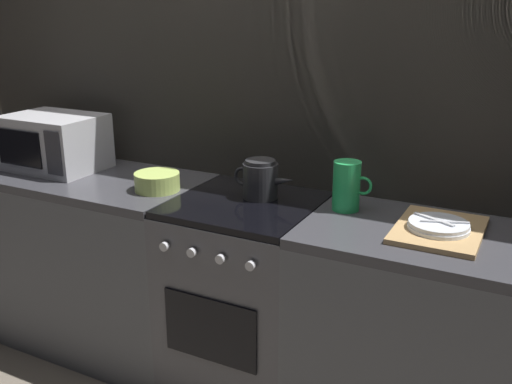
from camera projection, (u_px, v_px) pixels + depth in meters
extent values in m
plane|color=#6B6054|center=(246.00, 383.00, 2.70)|extent=(8.00, 8.00, 0.00)
cube|color=#A39989|center=(279.00, 118.00, 2.60)|extent=(3.60, 0.05, 2.40)
cube|color=beige|center=(277.00, 119.00, 2.59)|extent=(3.58, 0.01, 2.39)
cube|color=#515459|center=(91.00, 262.00, 2.96)|extent=(1.20, 0.60, 0.86)
cube|color=#38383D|center=(83.00, 178.00, 2.82)|extent=(1.20, 0.60, 0.04)
cube|color=#4C4C51|center=(246.00, 300.00, 2.57)|extent=(0.60, 0.60, 0.87)
cube|color=black|center=(245.00, 205.00, 2.43)|extent=(0.59, 0.59, 0.03)
cube|color=black|center=(210.00, 330.00, 2.31)|extent=(0.42, 0.01, 0.28)
cylinder|color=#B7B7BC|center=(164.00, 247.00, 2.28)|extent=(0.04, 0.02, 0.04)
cylinder|color=#B7B7BC|center=(192.00, 253.00, 2.22)|extent=(0.04, 0.02, 0.04)
cylinder|color=#B7B7BC|center=(220.00, 259.00, 2.16)|extent=(0.04, 0.02, 0.04)
cylinder|color=#B7B7BC|center=(250.00, 266.00, 2.11)|extent=(0.04, 0.02, 0.04)
cube|color=#515459|center=(456.00, 355.00, 2.18)|extent=(1.20, 0.60, 0.86)
cube|color=#38383D|center=(470.00, 245.00, 2.04)|extent=(1.20, 0.60, 0.04)
cube|color=#B2B2B7|center=(55.00, 142.00, 2.87)|extent=(0.46, 0.34, 0.27)
cube|color=black|center=(19.00, 148.00, 2.75)|extent=(0.28, 0.01, 0.17)
cube|color=#333338|center=(53.00, 154.00, 2.65)|extent=(0.09, 0.01, 0.21)
cylinder|color=#262628|center=(260.00, 181.00, 2.45)|extent=(0.15, 0.15, 0.15)
cylinder|color=#262628|center=(260.00, 162.00, 2.43)|extent=(0.13, 0.13, 0.02)
cone|color=#262628|center=(284.00, 181.00, 2.40)|extent=(0.10, 0.04, 0.05)
torus|color=#262628|center=(243.00, 176.00, 2.49)|extent=(0.08, 0.01, 0.08)
cylinder|color=#B7D166|center=(157.00, 182.00, 2.56)|extent=(0.20, 0.20, 0.08)
cylinder|color=green|center=(346.00, 186.00, 2.30)|extent=(0.11, 0.11, 0.20)
torus|color=green|center=(363.00, 186.00, 2.27)|extent=(0.08, 0.01, 0.08)
cube|color=tan|center=(439.00, 230.00, 2.09)|extent=(0.30, 0.40, 0.02)
cylinder|color=silver|center=(438.00, 227.00, 2.07)|extent=(0.22, 0.22, 0.01)
cylinder|color=silver|center=(439.00, 224.00, 2.07)|extent=(0.21, 0.21, 0.01)
cylinder|color=silver|center=(445.00, 222.00, 2.06)|extent=(0.16, 0.07, 0.01)
cube|color=silver|center=(434.00, 219.00, 2.08)|extent=(0.16, 0.09, 0.00)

